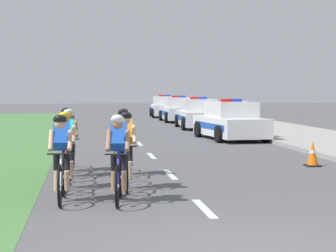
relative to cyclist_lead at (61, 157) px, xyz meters
name	(u,v)px	position (x,y,z in m)	size (l,w,h in m)	color
sidewalk_slab	(335,142)	(9.30, 10.16, -0.73)	(4.43, 60.00, 0.12)	#A3A099
kerb_edge	(277,143)	(7.16, 10.16, -0.72)	(0.16, 60.00, 0.13)	#9E9E99
lane_markings_centre	(160,164)	(2.33, 5.13, -0.78)	(0.14, 21.60, 0.01)	white
cyclist_lead	(61,157)	(0.00, 0.00, 0.00)	(0.42, 1.72, 1.56)	black
cyclist_second	(119,157)	(0.98, -0.19, 0.00)	(0.45, 1.72, 1.56)	black
cyclist_third	(66,149)	(0.04, 1.42, 0.00)	(0.43, 1.72, 1.56)	black
cyclist_fourth	(126,149)	(1.18, 1.20, 0.00)	(0.42, 1.72, 1.56)	black
cyclist_fifth	(69,142)	(0.04, 3.03, 0.00)	(0.43, 1.72, 1.56)	black
cyclist_sixth	(121,141)	(1.21, 3.14, 0.00)	(0.45, 1.72, 1.56)	black
cyclist_seventh	(67,139)	(-0.01, 3.99, 0.00)	(0.43, 1.72, 1.56)	black
police_car_nearest	(230,122)	(6.04, 12.57, -0.11)	(2.32, 4.55, 1.59)	white
police_car_second	(198,115)	(6.03, 19.35, -0.11)	(2.10, 4.45, 1.59)	white
police_car_third	(178,111)	(6.03, 25.91, -0.11)	(2.00, 4.40, 1.59)	white
police_car_furthest	(165,107)	(6.03, 32.31, -0.11)	(2.17, 4.48, 1.59)	white
traffic_cone_mid	(313,154)	(6.13, 4.13, -0.48)	(0.36, 0.36, 0.64)	black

